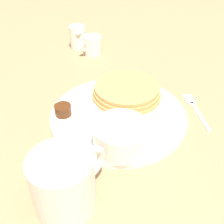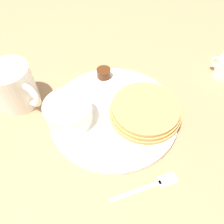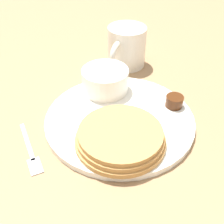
{
  "view_description": "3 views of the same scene",
  "coord_description": "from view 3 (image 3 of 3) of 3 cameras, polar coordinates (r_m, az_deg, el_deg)",
  "views": [
    {
      "loc": [
        -0.28,
        0.37,
        0.38
      ],
      "look_at": [
        0.01,
        0.02,
        0.02
      ],
      "focal_mm": 45.0,
      "sensor_mm": 36.0,
      "label": 1
    },
    {
      "loc": [
        -0.26,
        -0.13,
        0.39
      ],
      "look_at": [
        -0.02,
        -0.0,
        0.03
      ],
      "focal_mm": 35.0,
      "sensor_mm": 36.0,
      "label": 2
    },
    {
      "loc": [
        0.14,
        -0.38,
        0.36
      ],
      "look_at": [
        -0.01,
        -0.01,
        0.03
      ],
      "focal_mm": 45.0,
      "sensor_mm": 36.0,
      "label": 3
    }
  ],
  "objects": [
    {
      "name": "pancake_stack",
      "position": [
        0.48,
        1.71,
        -5.06
      ],
      "size": [
        0.16,
        0.16,
        0.03
      ],
      "color": "#B78447",
      "rests_on": "plate"
    },
    {
      "name": "ground_plane",
      "position": [
        0.54,
        1.54,
        -1.96
      ],
      "size": [
        4.0,
        4.0,
        0.0
      ],
      "primitive_type": "plane",
      "color": "#93704C"
    },
    {
      "name": "fork",
      "position": [
        0.5,
        -16.14,
        -7.97
      ],
      "size": [
        0.1,
        0.1,
        0.0
      ],
      "color": "silver",
      "rests_on": "ground_plane"
    },
    {
      "name": "syrup_cup",
      "position": [
        0.57,
        12.55,
        2.14
      ],
      "size": [
        0.04,
        0.04,
        0.02
      ],
      "color": "#47230F",
      "rests_on": "plate"
    },
    {
      "name": "coffee_mug",
      "position": [
        0.7,
        2.88,
        13.06
      ],
      "size": [
        0.09,
        0.13,
        0.1
      ],
      "color": "silver",
      "rests_on": "ground_plane"
    },
    {
      "name": "bowl",
      "position": [
        0.59,
        -1.4,
        6.64
      ],
      "size": [
        0.1,
        0.1,
        0.05
      ],
      "color": "white",
      "rests_on": "plate"
    },
    {
      "name": "plate",
      "position": [
        0.54,
        1.55,
        -1.48
      ],
      "size": [
        0.28,
        0.28,
        0.01
      ],
      "color": "white",
      "rests_on": "ground_plane"
    },
    {
      "name": "butter_ramekin",
      "position": [
        0.61,
        -0.16,
        6.53
      ],
      "size": [
        0.05,
        0.05,
        0.04
      ],
      "color": "white",
      "rests_on": "plate"
    }
  ]
}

